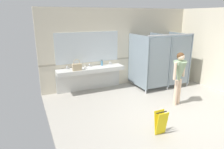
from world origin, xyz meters
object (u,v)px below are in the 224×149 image
person_standing (179,72)px  paper_cup (85,68)px  soap_dispenser (102,63)px  handbag (77,67)px  wet_floor_sign (161,123)px

person_standing → paper_cup: 3.13m
person_standing → paper_cup: (-2.31, 2.10, -0.11)m
person_standing → soap_dispenser: 2.82m
soap_dispenser → handbag: bearing=-164.3°
soap_dispenser → wet_floor_sign: bearing=-88.2°
paper_cup → handbag: bearing=-167.6°
soap_dispenser → paper_cup: size_ratio=2.12×
paper_cup → wet_floor_sign: (0.83, -3.25, -0.63)m
person_standing → handbag: (-2.62, 2.03, -0.03)m
wet_floor_sign → soap_dispenser: bearing=91.8°
person_standing → soap_dispenser: bearing=124.5°
soap_dispenser → paper_cup: (-0.72, -0.22, -0.04)m
paper_cup → wet_floor_sign: paper_cup is taller
handbag → wet_floor_sign: bearing=-70.5°
handbag → soap_dispenser: size_ratio=1.80×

